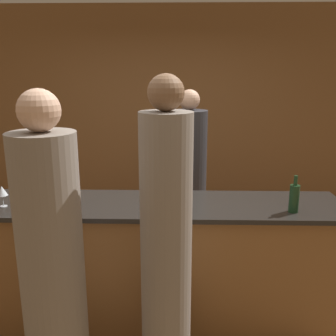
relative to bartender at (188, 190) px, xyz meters
name	(u,v)px	position (x,y,z in m)	size (l,w,h in m)	color
ground_plane	(153,319)	(-0.30, -0.86, -0.84)	(14.00, 14.00, 0.00)	brown
back_wall	(163,117)	(-0.30, 1.42, 0.56)	(8.00, 0.06, 2.80)	brown
bar_counter	(152,263)	(-0.30, -0.86, -0.34)	(2.92, 0.65, 1.01)	brown
bartender	(188,190)	(0.00, 0.00, 0.00)	(0.35, 0.35, 1.82)	#2D2D33
guest_0	(53,272)	(-0.81, -1.66, 0.04)	(0.36, 0.36, 1.89)	gray
guest_1	(166,253)	(-0.18, -1.51, 0.08)	(0.31, 0.31, 1.96)	gray
wine_bottle_0	(294,198)	(0.71, -1.02, 0.27)	(0.07, 0.07, 0.27)	#19381E
wine_glass_0	(2,191)	(-1.39, -0.96, 0.28)	(0.08, 0.08, 0.16)	silver
wine_glass_1	(180,192)	(-0.09, -1.01, 0.30)	(0.07, 0.07, 0.18)	silver
wine_glass_3	(69,197)	(-0.86, -1.09, 0.29)	(0.07, 0.07, 0.16)	silver
wine_glass_4	(56,197)	(-0.95, -1.11, 0.29)	(0.06, 0.06, 0.17)	silver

